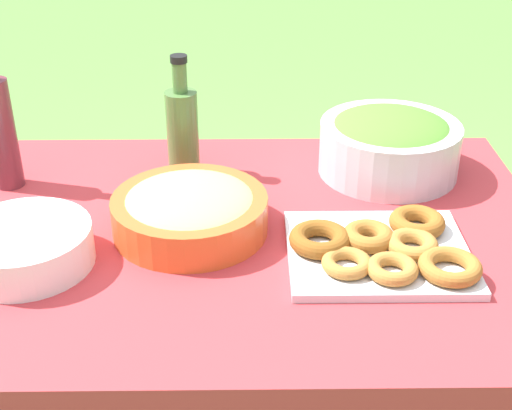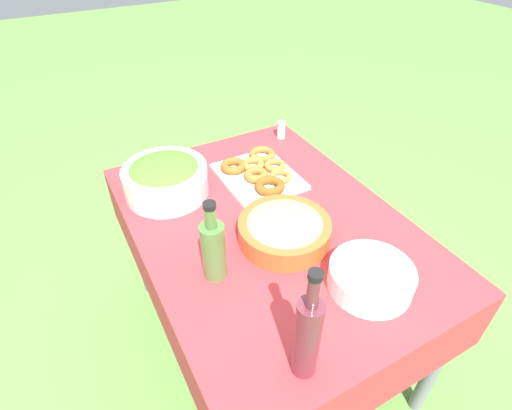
% 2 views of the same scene
% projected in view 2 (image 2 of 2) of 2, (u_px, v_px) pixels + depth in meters
% --- Properties ---
extents(ground_plane, '(14.00, 14.00, 0.00)m').
position_uv_depth(ground_plane, '(265.00, 339.00, 1.84)').
color(ground_plane, '#609342').
extents(picnic_table, '(1.22, 0.88, 0.72)m').
position_uv_depth(picnic_table, '(268.00, 242.00, 1.46)').
color(picnic_table, '#B73338').
rests_on(picnic_table, ground_plane).
extents(salad_bowl, '(0.31, 0.31, 0.14)m').
position_uv_depth(salad_bowl, '(165.00, 178.00, 1.48)').
color(salad_bowl, silver).
rests_on(salad_bowl, picnic_table).
extents(pasta_bowl, '(0.30, 0.30, 0.09)m').
position_uv_depth(pasta_bowl, '(283.00, 229.00, 1.29)').
color(pasta_bowl, '#E05B28').
rests_on(pasta_bowl, picnic_table).
extents(donut_platter, '(0.35, 0.30, 0.05)m').
position_uv_depth(donut_platter, '(259.00, 173.00, 1.60)').
color(donut_platter, silver).
rests_on(donut_platter, picnic_table).
extents(plate_stack, '(0.24, 0.24, 0.07)m').
position_uv_depth(plate_stack, '(371.00, 278.00, 1.15)').
color(plate_stack, white).
rests_on(plate_stack, picnic_table).
extents(olive_oil_bottle, '(0.07, 0.07, 0.27)m').
position_uv_depth(olive_oil_bottle, '(213.00, 249.00, 1.14)').
color(olive_oil_bottle, '#4C7238').
rests_on(olive_oil_bottle, picnic_table).
extents(wine_bottle, '(0.06, 0.06, 0.34)m').
position_uv_depth(wine_bottle, '(307.00, 335.00, 0.89)').
color(wine_bottle, maroon).
rests_on(wine_bottle, picnic_table).
extents(salt_shaker, '(0.04, 0.04, 0.08)m').
position_uv_depth(salt_shaker, '(281.00, 130.00, 1.84)').
color(salt_shaker, white).
rests_on(salt_shaker, picnic_table).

